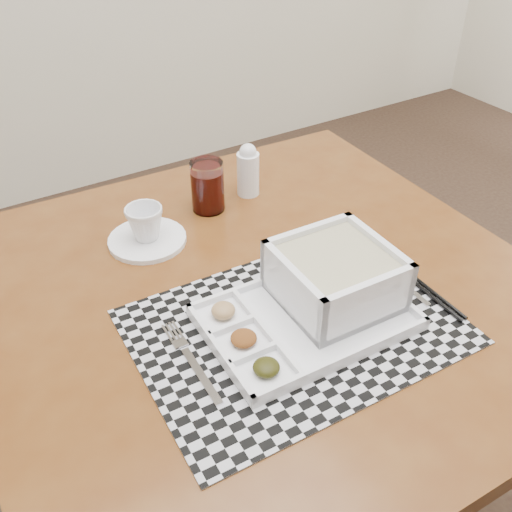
# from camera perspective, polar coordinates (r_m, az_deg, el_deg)

# --- Properties ---
(dining_table) EXTENTS (0.98, 0.98, 0.71)m
(dining_table) POSITION_cam_1_polar(r_m,az_deg,el_deg) (1.05, 0.65, -5.89)
(dining_table) COLOR #53290F
(dining_table) RESTS_ON ground
(placemat) EXTENTS (0.51, 0.38, 0.00)m
(placemat) POSITION_cam_1_polar(r_m,az_deg,el_deg) (0.92, 3.92, -7.06)
(placemat) COLOR #B6B5BE
(placemat) RESTS_ON dining_table
(serving_tray) EXTENTS (0.33, 0.23, 0.10)m
(serving_tray) POSITION_cam_1_polar(r_m,az_deg,el_deg) (0.93, 7.07, -3.24)
(serving_tray) COLOR white
(serving_tray) RESTS_ON placemat
(fork) EXTENTS (0.02, 0.19, 0.00)m
(fork) POSITION_cam_1_polar(r_m,az_deg,el_deg) (0.87, -6.61, -10.22)
(fork) COLOR #BBBBC2
(fork) RESTS_ON placemat
(spoon) EXTENTS (0.04, 0.18, 0.01)m
(spoon) POSITION_cam_1_polar(r_m,az_deg,el_deg) (1.06, 11.96, -0.57)
(spoon) COLOR #BBBBC2
(spoon) RESTS_ON placemat
(chopsticks) EXTENTS (0.03, 0.24, 0.01)m
(chopsticks) POSITION_cam_1_polar(r_m,az_deg,el_deg) (1.04, 15.44, -2.22)
(chopsticks) COLOR black
(chopsticks) RESTS_ON placemat
(saucer) EXTENTS (0.15, 0.15, 0.01)m
(saucer) POSITION_cam_1_polar(r_m,az_deg,el_deg) (1.12, -10.81, 1.60)
(saucer) COLOR white
(saucer) RESTS_ON dining_table
(cup) EXTENTS (0.08, 0.08, 0.07)m
(cup) POSITION_cam_1_polar(r_m,az_deg,el_deg) (1.10, -11.04, 3.24)
(cup) COLOR white
(cup) RESTS_ON saucer
(juice_glass) EXTENTS (0.07, 0.07, 0.11)m
(juice_glass) POSITION_cam_1_polar(r_m,az_deg,el_deg) (1.18, -4.86, 6.80)
(juice_glass) COLOR white
(juice_glass) RESTS_ON dining_table
(creamer_bottle) EXTENTS (0.05, 0.05, 0.12)m
(creamer_bottle) POSITION_cam_1_polar(r_m,az_deg,el_deg) (1.23, -0.80, 8.57)
(creamer_bottle) COLOR white
(creamer_bottle) RESTS_ON dining_table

